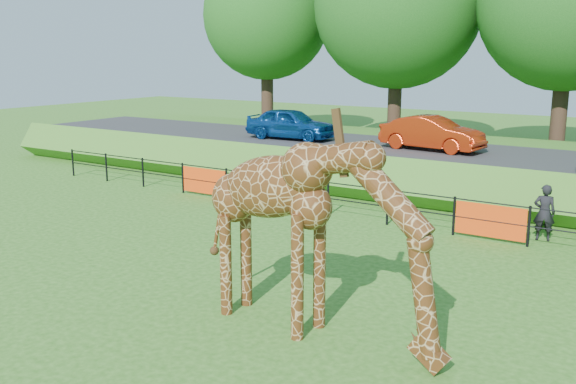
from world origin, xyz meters
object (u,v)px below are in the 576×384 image
car_blue (291,123)px  car_red (432,133)px  visitor (544,213)px  giraffe (316,238)px

car_blue → car_red: bearing=-90.2°
car_red → visitor: car_red is taller
visitor → car_blue: bearing=-34.1°
giraffe → visitor: (2.15, 8.46, -1.05)m
giraffe → visitor: size_ratio=3.29×
visitor → giraffe: bearing=64.5°
car_blue → visitor: car_blue is taller
giraffe → visitor: 8.79m
car_blue → car_red: (6.06, 0.24, -0.02)m
car_blue → visitor: size_ratio=2.46×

